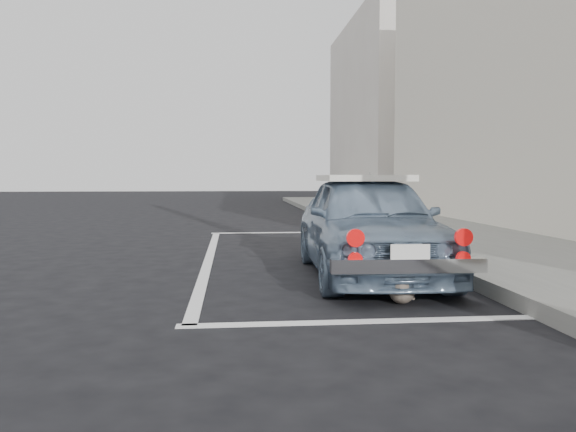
# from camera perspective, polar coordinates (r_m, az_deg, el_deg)

# --- Properties ---
(ground) EXTENTS (80.00, 80.00, 0.00)m
(ground) POSITION_cam_1_polar(r_m,az_deg,el_deg) (4.87, 1.23, -9.36)
(ground) COLOR black
(ground) RESTS_ON ground
(sidewalk) EXTENTS (2.80, 40.00, 0.15)m
(sidewalk) POSITION_cam_1_polar(r_m,az_deg,el_deg) (7.76, 23.56, -4.11)
(sidewalk) COLOR slate
(sidewalk) RESTS_ON ground
(building_far) EXTENTS (3.50, 10.00, 8.00)m
(building_far) POSITION_cam_1_polar(r_m,az_deg,el_deg) (25.81, 10.14, 10.34)
(building_far) COLOR beige
(building_far) RESTS_ON ground
(pline_rear) EXTENTS (3.00, 0.12, 0.01)m
(pline_rear) POSITION_cam_1_polar(r_m,az_deg,el_deg) (4.48, 8.49, -10.54)
(pline_rear) COLOR silver
(pline_rear) RESTS_ON ground
(pline_front) EXTENTS (3.00, 0.12, 0.01)m
(pline_front) POSITION_cam_1_polar(r_m,az_deg,el_deg) (11.31, -0.17, -1.69)
(pline_front) COLOR silver
(pline_front) RESTS_ON ground
(pline_side) EXTENTS (0.12, 7.00, 0.01)m
(pline_side) POSITION_cam_1_polar(r_m,az_deg,el_deg) (7.79, -8.03, -4.31)
(pline_side) COLOR silver
(pline_side) RESTS_ON ground
(retro_coupe) EXTENTS (1.51, 3.51, 1.18)m
(retro_coupe) POSITION_cam_1_polar(r_m,az_deg,el_deg) (6.43, 8.15, -0.76)
(retro_coupe) COLOR slate
(retro_coupe) RESTS_ON ground
(cat) EXTENTS (0.34, 0.49, 0.28)m
(cat) POSITION_cam_1_polar(r_m,az_deg,el_deg) (5.11, 11.50, -7.32)
(cat) COLOR #6E6254
(cat) RESTS_ON ground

